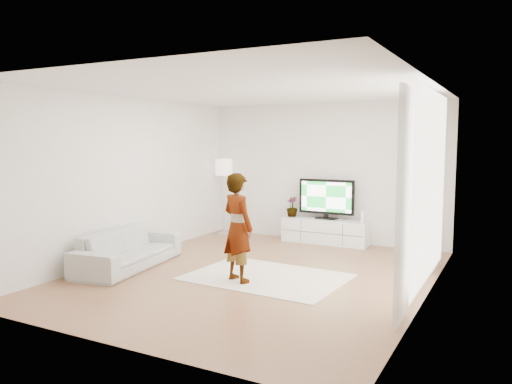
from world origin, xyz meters
The scene contains 17 objects.
floor centered at (0.00, 0.00, 0.00)m, with size 6.00×6.00×0.00m, color #9B6746.
ceiling centered at (0.00, 0.00, 2.80)m, with size 6.00×6.00×0.00m, color white.
wall_left centered at (-2.50, 0.00, 1.40)m, with size 0.02×6.00×2.80m, color white.
wall_right centered at (2.50, 0.00, 1.40)m, with size 0.02×6.00×2.80m, color white.
wall_back centered at (0.00, 3.00, 1.40)m, with size 5.00×0.02×2.80m, color white.
wall_front centered at (0.00, -3.00, 1.40)m, with size 5.00×0.02×2.80m, color white.
window centered at (2.48, 0.30, 1.45)m, with size 0.01×2.60×2.50m, color white.
curtain_near centered at (2.40, -1.00, 1.35)m, with size 0.04×0.70×2.60m, color white.
curtain_far centered at (2.40, 1.60, 1.35)m, with size 0.04×0.70×2.60m, color white.
media_console centered at (0.13, 2.76, 0.24)m, with size 1.73×0.49×0.49m.
television centered at (0.13, 2.79, 0.92)m, with size 1.14×0.22×0.80m.
game_console centered at (0.89, 2.76, 0.60)m, with size 0.07×0.16×0.22m.
potted_plant centered at (-0.60, 2.77, 0.69)m, with size 0.23×0.23×0.41m, color #3F7238.
rug centered at (0.21, -0.03, 0.01)m, with size 2.29×1.65×0.01m, color #F3E4CF.
player centered at (-0.06, -0.43, 0.80)m, with size 0.58×0.38×1.58m, color #334772.
sofa centered at (-2.05, -0.54, 0.31)m, with size 2.10×0.82×0.61m, color #ACADA8.
floor_lamp centered at (-2.20, 2.68, 1.40)m, with size 0.37×0.37×1.65m.
Camera 1 is at (3.50, -6.60, 2.07)m, focal length 35.00 mm.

